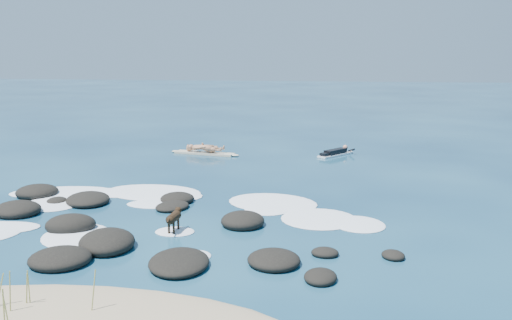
# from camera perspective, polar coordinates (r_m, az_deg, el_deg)

# --- Properties ---
(ground) EXTENTS (160.00, 160.00, 0.00)m
(ground) POSITION_cam_1_polar(r_m,az_deg,el_deg) (17.98, -7.00, -5.04)
(ground) COLOR #0A2642
(ground) RESTS_ON ground
(dune_grass) EXTENTS (2.13, 1.32, 1.19)m
(dune_grass) POSITION_cam_1_polar(r_m,az_deg,el_deg) (11.23, -23.02, -12.70)
(dune_grass) COLOR olive
(dune_grass) RESTS_ON ground
(reef_rocks) EXTENTS (13.38, 7.54, 0.60)m
(reef_rocks) POSITION_cam_1_polar(r_m,az_deg,el_deg) (16.59, -13.86, -6.22)
(reef_rocks) COLOR black
(reef_rocks) RESTS_ON ground
(breaking_foam) EXTENTS (13.27, 8.02, 0.12)m
(breaking_foam) POSITION_cam_1_polar(r_m,az_deg,el_deg) (18.72, -10.54, -4.48)
(breaking_foam) COLOR white
(breaking_foam) RESTS_ON ground
(standing_surfer_rig) EXTENTS (3.55, 1.19, 2.03)m
(standing_surfer_rig) POSITION_cam_1_polar(r_m,az_deg,el_deg) (27.49, -5.18, 2.21)
(standing_surfer_rig) COLOR beige
(standing_surfer_rig) RESTS_ON ground
(paddling_surfer_rig) EXTENTS (1.78, 2.14, 0.42)m
(paddling_surfer_rig) POSITION_cam_1_polar(r_m,az_deg,el_deg) (27.46, 7.99, 0.75)
(paddling_surfer_rig) COLOR white
(paddling_surfer_rig) RESTS_ON ground
(dog) EXTENTS (0.30, 1.04, 0.66)m
(dog) POSITION_cam_1_polar(r_m,az_deg,el_deg) (15.77, -8.19, -5.68)
(dog) COLOR black
(dog) RESTS_ON ground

